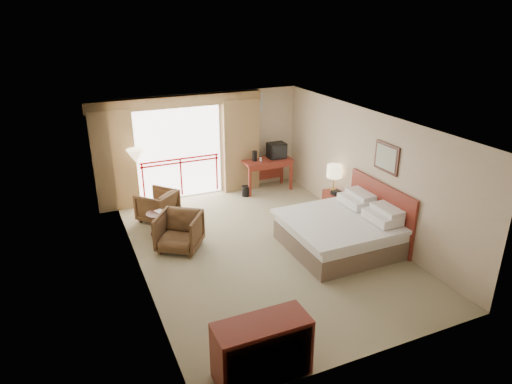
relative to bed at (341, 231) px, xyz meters
name	(u,v)px	position (x,y,z in m)	size (l,w,h in m)	color
floor	(263,248)	(-1.50, 0.60, -0.38)	(7.00, 7.00, 0.00)	gray
ceiling	(264,122)	(-1.50, 0.60, 2.32)	(7.00, 7.00, 0.00)	white
wall_back	(208,144)	(-1.50, 4.10, 0.97)	(5.00, 5.00, 0.00)	#C6AE8E
wall_front	(373,277)	(-1.50, -2.90, 0.97)	(5.00, 5.00, 0.00)	#C6AE8E
wall_left	(136,210)	(-4.00, 0.60, 0.97)	(7.00, 7.00, 0.00)	#C6AE8E
wall_right	(367,172)	(1.00, 0.60, 0.97)	(7.00, 7.00, 0.00)	#C6AE8E
balcony_door	(179,153)	(-2.30, 4.08, 0.82)	(2.40, 2.40, 0.00)	white
balcony_railing	(181,168)	(-2.30, 4.06, 0.44)	(2.09, 0.03, 1.02)	red
curtain_left	(114,161)	(-3.95, 3.95, 0.87)	(1.00, 0.26, 2.50)	olive
curtain_right	(241,145)	(-0.65, 3.95, 0.87)	(1.00, 0.26, 2.50)	olive
valance	(177,102)	(-2.30, 3.98, 2.17)	(4.40, 0.22, 0.28)	olive
hvac_vent	(254,102)	(-0.20, 4.07, 1.97)	(0.50, 0.04, 0.50)	silver
bed	(341,231)	(0.00, 0.00, 0.00)	(2.13, 2.06, 0.97)	brown
headboard	(380,212)	(0.96, 0.00, 0.27)	(0.06, 2.10, 1.30)	maroon
framed_art	(386,158)	(0.97, 0.00, 1.47)	(0.04, 0.72, 0.60)	black
nightstand	(333,202)	(0.81, 1.53, -0.09)	(0.39, 0.47, 0.56)	maroon
table_lamp	(334,172)	(0.81, 1.58, 0.68)	(0.36, 0.36, 0.64)	tan
phone	(336,192)	(0.76, 1.38, 0.23)	(0.20, 0.16, 0.09)	black
desk	(266,165)	(-0.02, 3.68, 0.31)	(1.34, 0.65, 0.88)	maroon
tv	(277,151)	(0.28, 3.62, 0.71)	(0.47, 0.37, 0.43)	black
coffee_maker	(255,156)	(-0.37, 3.62, 0.63)	(0.13, 0.13, 0.28)	black
cup	(261,159)	(-0.22, 3.57, 0.54)	(0.06, 0.06, 0.09)	white
wastebasket	(246,191)	(-0.73, 3.41, -0.24)	(0.22, 0.22, 0.27)	black
armchair_far	(159,220)	(-3.20, 2.88, -0.38)	(0.78, 0.80, 0.73)	#422B19
armchair_near	(180,248)	(-3.09, 1.31, -0.38)	(0.84, 0.87, 0.79)	#422B19
side_table	(157,220)	(-3.37, 2.13, -0.02)	(0.47, 0.47, 0.52)	black
book	(157,213)	(-3.37, 2.13, 0.14)	(0.17, 0.23, 0.02)	white
floor_lamp	(136,159)	(-3.49, 3.53, 1.00)	(0.41, 0.41, 1.60)	tan
dresser	(262,349)	(-2.99, -2.61, 0.06)	(1.30, 0.55, 0.87)	maroon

